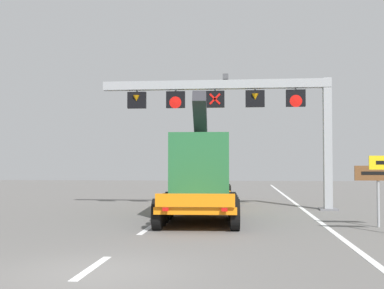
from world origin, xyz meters
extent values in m
plane|color=slate|center=(0.00, 0.00, 0.00)|extent=(112.00, 112.00, 0.00)
cube|color=silver|center=(-0.20, 0.44, 0.01)|extent=(0.20, 2.60, 0.01)
cube|color=silver|center=(-0.20, 6.88, 0.01)|extent=(0.20, 2.60, 0.01)
cube|color=silver|center=(-0.20, 13.32, 0.01)|extent=(0.20, 2.60, 0.01)
cube|color=silver|center=(-0.20, 19.76, 0.01)|extent=(0.20, 2.60, 0.01)
cube|color=silver|center=(-0.20, 26.21, 0.01)|extent=(0.20, 2.60, 0.01)
cube|color=silver|center=(-0.20, 32.65, 0.01)|extent=(0.20, 2.60, 0.01)
cube|color=silver|center=(-0.20, 39.09, 0.01)|extent=(0.20, 2.60, 0.01)
cube|color=silver|center=(6.20, 12.00, 0.01)|extent=(0.20, 63.00, 0.01)
cube|color=#9EA0A5|center=(7.41, 15.10, 3.31)|extent=(0.40, 0.40, 6.61)
cube|color=slate|center=(7.41, 15.10, 0.04)|extent=(0.90, 0.90, 0.08)
cube|color=#9EA0A5|center=(1.77, 15.10, 6.36)|extent=(11.68, 0.44, 0.44)
cube|color=#4C4C51|center=(2.31, 15.10, 6.76)|extent=(0.28, 0.40, 0.28)
cube|color=black|center=(5.85, 15.10, 5.61)|extent=(0.97, 0.24, 0.85)
cube|color=#9EA0A5|center=(5.85, 15.10, 6.09)|extent=(0.08, 0.08, 0.16)
cone|color=red|center=(5.85, 14.97, 5.46)|extent=(0.62, 0.02, 0.62)
cube|color=black|center=(3.81, 15.10, 5.61)|extent=(0.97, 0.24, 0.85)
cube|color=#9EA0A5|center=(3.81, 15.10, 6.09)|extent=(0.08, 0.08, 0.16)
cone|color=orange|center=(3.81, 14.97, 5.70)|extent=(0.35, 0.35, 0.30)
cube|color=black|center=(1.77, 15.10, 5.61)|extent=(0.97, 0.24, 0.85)
cube|color=#9EA0A5|center=(1.77, 15.10, 6.09)|extent=(0.08, 0.08, 0.16)
cube|color=red|center=(1.77, 14.97, 5.61)|extent=(0.59, 0.02, 0.59)
cube|color=red|center=(1.77, 14.97, 5.61)|extent=(0.59, 0.02, 0.59)
cube|color=black|center=(-0.27, 15.10, 5.61)|extent=(0.97, 0.24, 0.85)
cube|color=#9EA0A5|center=(-0.27, 15.10, 6.09)|extent=(0.08, 0.08, 0.16)
cone|color=red|center=(-0.27, 14.97, 5.46)|extent=(0.62, 0.02, 0.62)
cube|color=black|center=(-2.31, 15.10, 5.61)|extent=(0.97, 0.24, 0.85)
cube|color=#9EA0A5|center=(-2.31, 15.10, 6.09)|extent=(0.08, 0.08, 0.16)
cone|color=orange|center=(-2.31, 14.97, 5.70)|extent=(0.35, 0.35, 0.30)
cube|color=orange|center=(1.34, 11.37, 0.73)|extent=(3.26, 10.51, 0.24)
cube|color=orange|center=(1.57, 6.10, 1.10)|extent=(2.66, 0.20, 0.44)
cylinder|color=black|center=(0.19, 6.82, 0.55)|extent=(0.37, 1.11, 1.10)
cylinder|color=black|center=(2.89, 6.94, 0.55)|extent=(0.37, 1.11, 1.10)
cylinder|color=black|center=(0.14, 7.87, 0.55)|extent=(0.37, 1.11, 1.10)
cylinder|color=black|center=(2.84, 7.99, 0.55)|extent=(0.37, 1.11, 1.10)
cylinder|color=black|center=(0.10, 8.91, 0.55)|extent=(0.37, 1.11, 1.10)
cylinder|color=black|center=(2.79, 9.03, 0.55)|extent=(0.37, 1.11, 1.10)
cylinder|color=black|center=(0.05, 9.96, 0.55)|extent=(0.37, 1.11, 1.10)
cylinder|color=black|center=(2.75, 10.08, 0.55)|extent=(0.37, 1.11, 1.10)
cylinder|color=black|center=(0.00, 11.01, 0.55)|extent=(0.37, 1.11, 1.10)
cylinder|color=black|center=(2.70, 11.13, 0.55)|extent=(0.37, 1.11, 1.10)
cube|color=gold|center=(1.02, 18.47, 2.10)|extent=(2.72, 3.31, 3.10)
cube|color=black|center=(1.02, 18.47, 2.80)|extent=(2.74, 3.33, 0.60)
cylinder|color=black|center=(-0.31, 19.29, 0.55)|extent=(0.39, 1.11, 1.10)
cylinder|color=black|center=(2.27, 19.40, 0.55)|extent=(0.39, 1.11, 1.10)
cylinder|color=black|center=(-0.22, 17.29, 0.55)|extent=(0.39, 1.11, 1.10)
cylinder|color=black|center=(2.36, 17.40, 0.55)|extent=(0.39, 1.11, 1.10)
cube|color=#236638|center=(1.32, 11.77, 2.20)|extent=(2.63, 5.82, 2.70)
cube|color=#2D2D33|center=(1.36, 10.91, 4.15)|extent=(0.69, 2.96, 2.29)
cube|color=red|center=(0.60, 6.01, 0.80)|extent=(0.20, 0.07, 0.12)
cube|color=red|center=(2.55, 6.10, 0.80)|extent=(0.20, 0.07, 0.12)
cylinder|color=#9EA0A5|center=(8.08, 8.40, 1.12)|extent=(0.10, 0.10, 2.24)
cube|color=brown|center=(8.08, 8.34, 1.97)|extent=(1.69, 0.06, 0.54)
cube|color=black|center=(8.08, 8.30, 1.97)|extent=(1.22, 0.01, 0.12)
camera|label=1|loc=(3.13, -10.55, 2.34)|focal=47.00mm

